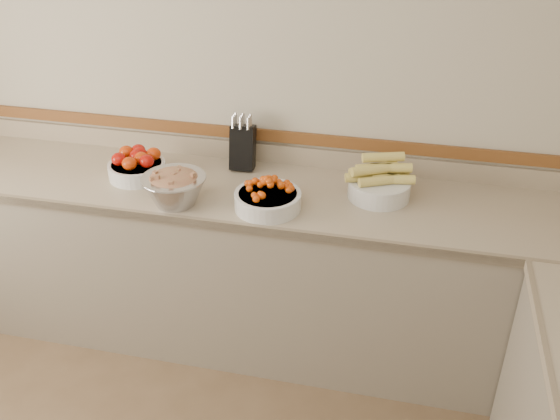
% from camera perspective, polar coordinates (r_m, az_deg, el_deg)
% --- Properties ---
extents(back_wall, '(4.00, 0.00, 4.00)m').
position_cam_1_polar(back_wall, '(3.14, -3.65, 11.34)').
color(back_wall, '#BCB29B').
rests_on(back_wall, ground_plane).
extents(counter_back, '(4.00, 0.65, 1.08)m').
position_cam_1_polar(counter_back, '(3.25, -4.75, -4.79)').
color(counter_back, tan).
rests_on(counter_back, ground_plane).
extents(knife_block, '(0.13, 0.15, 0.29)m').
position_cam_1_polar(knife_block, '(3.15, -3.43, 5.86)').
color(knife_block, black).
rests_on(knife_block, counter_back).
extents(tomato_bowl, '(0.28, 0.28, 0.14)m').
position_cam_1_polar(tomato_bowl, '(3.15, -12.95, 4.01)').
color(tomato_bowl, silver).
rests_on(tomato_bowl, counter_back).
extents(cherry_tomato_bowl, '(0.30, 0.30, 0.16)m').
position_cam_1_polar(cherry_tomato_bowl, '(2.80, -1.11, 1.15)').
color(cherry_tomato_bowl, silver).
rests_on(cherry_tomato_bowl, counter_back).
extents(corn_bowl, '(0.32, 0.29, 0.21)m').
position_cam_1_polar(corn_bowl, '(2.92, 9.07, 2.46)').
color(corn_bowl, silver).
rests_on(corn_bowl, counter_back).
extents(rhubarb_bowl, '(0.29, 0.29, 0.17)m').
position_cam_1_polar(rhubarb_bowl, '(2.86, -9.63, 2.10)').
color(rhubarb_bowl, '#B2B2BA').
rests_on(rhubarb_bowl, counter_back).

